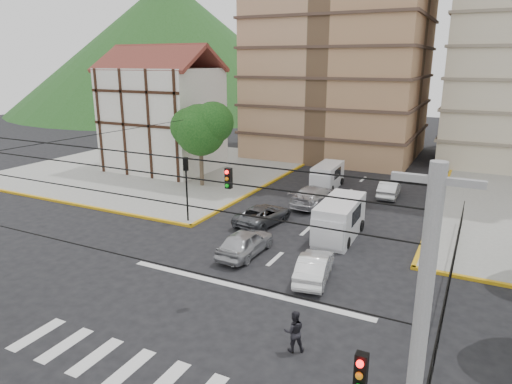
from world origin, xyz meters
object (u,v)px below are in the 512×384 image
Objects in this scene: car_silver_front_left at (245,242)px; traffic_light_nw at (186,178)px; car_white_front_right at (314,267)px; van_right_lane at (338,221)px; van_left_lane at (327,177)px; pedestrian_crosswalk at (294,331)px.

traffic_light_nw is at bearing -24.99° from car_silver_front_left.
car_white_front_right is (4.53, -1.12, -0.07)m from car_silver_front_left.
traffic_light_nw reaches higher than van_right_lane.
van_right_lane is 11.70m from van_left_lane.
pedestrian_crosswalk is (1.32, -5.98, 0.15)m from car_white_front_right.
van_right_lane is at bearing -111.14° from pedestrian_crosswalk.
car_silver_front_left is at bearing -130.91° from van_right_lane.
traffic_light_nw is at bearing -171.26° from van_right_lane.
van_right_lane is at bearing -94.03° from car_white_front_right.
van_left_lane is at bearing -83.35° from car_white_front_right.
van_left_lane is 15.71m from car_silver_front_left.
traffic_light_nw is 11.60m from car_white_front_right.
pedestrian_crosswalk is (6.21, -22.80, -0.17)m from van_left_lane.
car_silver_front_left is at bearing -80.66° from pedestrian_crosswalk.
van_left_lane reaches higher than pedestrian_crosswalk.
traffic_light_nw is 10.34m from van_right_lane.
traffic_light_nw reaches higher than car_white_front_right.
van_left_lane is (-4.31, 10.88, -0.16)m from van_right_lane.
van_left_lane is 23.63m from pedestrian_crosswalk.
pedestrian_crosswalk is (1.89, -11.93, -0.33)m from van_right_lane.
car_silver_front_left is (6.03, -3.01, -2.36)m from traffic_light_nw.
van_right_lane reaches higher than car_white_front_right.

